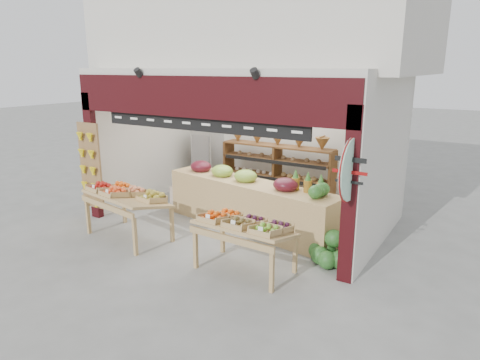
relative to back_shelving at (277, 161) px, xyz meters
name	(u,v)px	position (x,y,z in m)	size (l,w,h in m)	color
ground	(230,225)	(-0.19, -1.68, -1.07)	(60.00, 60.00, 0.00)	slate
shop_structure	(271,29)	(-0.19, -0.07, 2.85)	(6.36, 5.12, 5.40)	beige
banana_board	(90,168)	(-2.92, -2.86, 0.04)	(0.60, 0.15, 1.80)	brown
gift_sign	(350,170)	(2.56, -2.83, 0.68)	(0.04, 0.93, 0.92)	#C1F3D6
back_shelving	(277,161)	(0.00, 0.00, 0.00)	(2.70, 0.44, 1.69)	brown
refrigerator	(208,161)	(-2.10, 0.21, -0.27)	(0.62, 0.62, 1.60)	#B6B9BD
cardboard_stack	(190,194)	(-1.73, -1.06, -0.80)	(1.09, 0.79, 0.73)	beige
mid_counter	(249,203)	(0.20, -1.60, -0.55)	(3.92, 1.40, 1.19)	tan
display_table_left	(125,195)	(-1.58, -3.17, -0.26)	(1.78, 1.19, 1.05)	tan
display_table_right	(245,225)	(1.09, -3.24, -0.31)	(1.55, 0.90, 0.98)	tan
watermelon_pile	(330,252)	(2.14, -2.27, -0.88)	(0.74, 0.74, 0.58)	#1A4717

